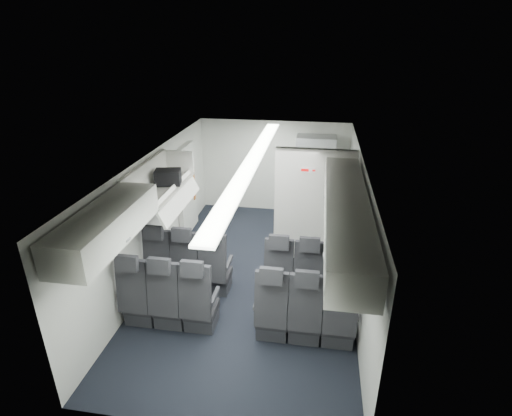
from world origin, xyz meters
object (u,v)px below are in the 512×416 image
(seat_row_front, at_px, (247,274))
(boarding_door, at_px, (187,190))
(carry_on_bag, at_px, (168,177))
(galley_unit, at_px, (314,178))
(flight_attendant, at_px, (287,200))
(seat_row_mid, at_px, (235,309))

(seat_row_front, relative_size, boarding_door, 1.79)
(boarding_door, distance_m, carry_on_bag, 1.86)
(galley_unit, relative_size, flight_attendant, 1.11)
(seat_row_front, height_order, boarding_door, boarding_door)
(galley_unit, xyz_separation_m, boarding_door, (-2.59, -1.17, 0.00))
(seat_row_front, xyz_separation_m, galley_unit, (0.95, 3.25, 0.55))
(galley_unit, height_order, boarding_door, galley_unit)
(seat_row_mid, relative_size, boarding_door, 1.79)
(boarding_door, bearing_deg, galley_unit, 24.28)
(seat_row_mid, height_order, galley_unit, galley_unit)
(seat_row_mid, bearing_deg, galley_unit, 77.12)
(galley_unit, relative_size, carry_on_bag, 4.75)
(flight_attendant, bearing_deg, seat_row_mid, -170.24)
(galley_unit, bearing_deg, seat_row_mid, -102.88)
(flight_attendant, bearing_deg, carry_on_bag, 150.32)
(boarding_door, xyz_separation_m, flight_attendant, (2.08, -0.00, -0.10))
(seat_row_front, height_order, galley_unit, galley_unit)
(galley_unit, bearing_deg, boarding_door, -155.72)
(seat_row_front, relative_size, galley_unit, 1.75)
(galley_unit, distance_m, flight_attendant, 1.28)
(carry_on_bag, bearing_deg, galley_unit, 39.04)
(carry_on_bag, bearing_deg, seat_row_front, -29.87)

